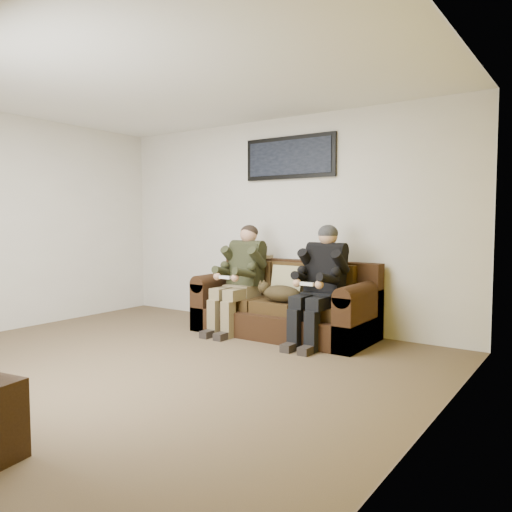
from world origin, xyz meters
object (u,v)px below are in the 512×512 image
Objects in this scene: person_left at (241,272)px; person_right at (321,278)px; framed_poster at (290,158)px; cat at (280,293)px; sofa at (286,307)px.

person_right reaches higher than person_left.
person_left is at bearing -179.98° from person_right.
cat is at bearing -67.29° from framed_poster.
person_left is (-0.53, -0.17, 0.39)m from sofa.
cat is at bearing -7.52° from person_left.
cat is at bearing -170.20° from person_right.
cat is 0.53× the size of framed_poster.
person_right is 1.02× the size of framed_poster.
framed_poster is (0.33, 0.57, 1.39)m from person_left.
person_right is at bearing 9.80° from cat.
framed_poster reaches higher than person_right.
framed_poster is at bearing 112.71° from cat.
person_right is 1.94× the size of cat.
cat is 1.73m from framed_poster.
framed_poster reaches higher than sofa.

